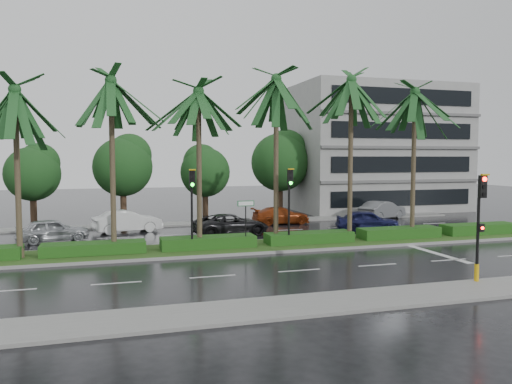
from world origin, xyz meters
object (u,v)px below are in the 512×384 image
object	(u,v)px
car_silver	(53,230)
car_red	(281,216)
car_grey	(382,210)
car_white	(128,221)
signal_near	(480,223)
signal_median_left	(192,198)
car_blue	(367,221)
street_sign	(246,212)
car_darkgrey	(231,224)

from	to	relation	value
car_silver	car_red	bearing A→B (deg)	-87.92
car_grey	car_white	bearing A→B (deg)	68.88
signal_near	signal_median_left	size ratio (longest dim) A/B	1.00
car_grey	car_blue	bearing A→B (deg)	116.19
signal_median_left	car_silver	xyz separation A→B (m)	(-7.50, 6.11, -2.28)
street_sign	car_darkgrey	size ratio (longest dim) A/B	0.51
signal_median_left	car_darkgrey	xyz separation A→B (m)	(3.50, 5.67, -2.30)
car_silver	car_grey	world-z (taller)	car_grey
signal_near	car_grey	distance (m)	21.33
signal_median_left	car_grey	size ratio (longest dim) A/B	0.94
car_blue	car_darkgrey	bearing A→B (deg)	102.45
signal_near	car_blue	size ratio (longest dim) A/B	1.01
car_silver	car_darkgrey	world-z (taller)	car_silver
signal_near	street_sign	xyz separation A→B (m)	(-7.00, 9.87, -0.38)
car_red	car_grey	bearing A→B (deg)	-88.88
car_darkgrey	car_red	xyz separation A→B (m)	(5.00, 4.22, -0.05)
street_sign	car_silver	distance (m)	12.14
car_darkgrey	car_blue	size ratio (longest dim) A/B	1.17
signal_median_left	street_sign	distance (m)	3.13
signal_median_left	signal_near	bearing A→B (deg)	-44.09
car_white	car_blue	bearing A→B (deg)	-117.41
signal_near	car_silver	xyz separation A→B (m)	(-17.50, 15.80, -1.79)
signal_near	car_white	xyz separation A→B (m)	(-13.00, 18.53, -1.75)
car_darkgrey	car_red	distance (m)	6.54
signal_near	car_red	xyz separation A→B (m)	(-1.50, 19.58, -1.85)
signal_median_left	street_sign	bearing A→B (deg)	3.47
car_white	car_darkgrey	world-z (taller)	car_white
street_sign	car_grey	distance (m)	17.68
signal_near	car_grey	bearing A→B (deg)	69.34
signal_median_left	car_silver	size ratio (longest dim) A/B	1.04
signal_near	car_grey	xyz separation A→B (m)	(7.50, 19.89, -1.74)
car_blue	signal_near	bearing A→B (deg)	-173.11
car_silver	car_blue	distance (m)	20.55
street_sign	car_grey	bearing A→B (deg)	34.64
car_silver	car_blue	world-z (taller)	car_blue
car_darkgrey	car_blue	world-z (taller)	car_blue
car_white	car_grey	world-z (taller)	car_grey
street_sign	car_blue	world-z (taller)	street_sign
signal_median_left	car_white	world-z (taller)	signal_median_left
car_blue	car_grey	distance (m)	7.17
car_silver	car_white	xyz separation A→B (m)	(4.50, 2.73, 0.04)
street_sign	car_darkgrey	world-z (taller)	street_sign
signal_median_left	car_red	xyz separation A→B (m)	(8.50, 9.89, -2.35)
street_sign	car_silver	world-z (taller)	street_sign
street_sign	car_white	world-z (taller)	street_sign
signal_median_left	car_darkgrey	bearing A→B (deg)	58.30
car_darkgrey	signal_median_left	bearing A→B (deg)	139.92
car_white	car_grey	xyz separation A→B (m)	(20.50, 1.36, 0.01)
signal_median_left	car_grey	world-z (taller)	signal_median_left
car_red	car_blue	xyz separation A→B (m)	(4.50, -5.27, 0.09)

